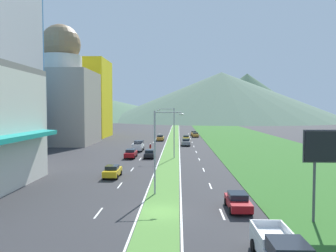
% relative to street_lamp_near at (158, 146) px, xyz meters
% --- Properties ---
extents(ground_plane, '(600.00, 600.00, 0.00)m').
position_rel_street_lamp_near_xyz_m(ground_plane, '(0.50, -5.75, -4.91)').
color(ground_plane, '#2D2D30').
extents(grass_median, '(3.20, 240.00, 0.06)m').
position_rel_street_lamp_near_xyz_m(grass_median, '(0.50, 54.25, -4.88)').
color(grass_median, '#518438').
rests_on(grass_median, ground_plane).
extents(grass_verge_right, '(24.00, 240.00, 0.06)m').
position_rel_street_lamp_near_xyz_m(grass_verge_right, '(21.10, 54.25, -4.88)').
color(grass_verge_right, '#2D6023').
rests_on(grass_verge_right, ground_plane).
extents(lane_dash_left_2, '(0.16, 2.80, 0.01)m').
position_rel_street_lamp_near_xyz_m(lane_dash_left_2, '(-4.60, -6.06, -4.91)').
color(lane_dash_left_2, silver).
rests_on(lane_dash_left_2, ground_plane).
extents(lane_dash_left_3, '(0.16, 2.80, 0.01)m').
position_rel_street_lamp_near_xyz_m(lane_dash_left_3, '(-4.60, 3.78, -4.91)').
color(lane_dash_left_3, silver).
rests_on(lane_dash_left_3, ground_plane).
extents(lane_dash_left_4, '(0.16, 2.80, 0.01)m').
position_rel_street_lamp_near_xyz_m(lane_dash_left_4, '(-4.60, 13.62, -4.91)').
color(lane_dash_left_4, silver).
rests_on(lane_dash_left_4, ground_plane).
extents(lane_dash_left_5, '(0.16, 2.80, 0.01)m').
position_rel_street_lamp_near_xyz_m(lane_dash_left_5, '(-4.60, 23.47, -4.91)').
color(lane_dash_left_5, silver).
rests_on(lane_dash_left_5, ground_plane).
extents(lane_dash_left_6, '(0.16, 2.80, 0.01)m').
position_rel_street_lamp_near_xyz_m(lane_dash_left_6, '(-4.60, 33.31, -4.91)').
color(lane_dash_left_6, silver).
rests_on(lane_dash_left_6, ground_plane).
extents(lane_dash_left_7, '(0.16, 2.80, 0.01)m').
position_rel_street_lamp_near_xyz_m(lane_dash_left_7, '(-4.60, 43.16, -4.91)').
color(lane_dash_left_7, silver).
rests_on(lane_dash_left_7, ground_plane).
extents(lane_dash_left_8, '(0.16, 2.80, 0.01)m').
position_rel_street_lamp_near_xyz_m(lane_dash_left_8, '(-4.60, 53.00, -4.91)').
color(lane_dash_left_8, silver).
rests_on(lane_dash_left_8, ground_plane).
extents(lane_dash_left_9, '(0.16, 2.80, 0.01)m').
position_rel_street_lamp_near_xyz_m(lane_dash_left_9, '(-4.60, 62.85, -4.91)').
color(lane_dash_left_9, silver).
rests_on(lane_dash_left_9, ground_plane).
extents(lane_dash_left_10, '(0.16, 2.80, 0.01)m').
position_rel_street_lamp_near_xyz_m(lane_dash_left_10, '(-4.60, 72.69, -4.91)').
color(lane_dash_left_10, silver).
rests_on(lane_dash_left_10, ground_plane).
extents(lane_dash_left_11, '(0.16, 2.80, 0.01)m').
position_rel_street_lamp_near_xyz_m(lane_dash_left_11, '(-4.60, 82.54, -4.91)').
color(lane_dash_left_11, silver).
rests_on(lane_dash_left_11, ground_plane).
extents(lane_dash_right_2, '(0.16, 2.80, 0.01)m').
position_rel_street_lamp_near_xyz_m(lane_dash_right_2, '(5.60, -6.06, -4.91)').
color(lane_dash_right_2, silver).
rests_on(lane_dash_right_2, ground_plane).
extents(lane_dash_right_3, '(0.16, 2.80, 0.01)m').
position_rel_street_lamp_near_xyz_m(lane_dash_right_3, '(5.60, 3.78, -4.91)').
color(lane_dash_right_3, silver).
rests_on(lane_dash_right_3, ground_plane).
extents(lane_dash_right_4, '(0.16, 2.80, 0.01)m').
position_rel_street_lamp_near_xyz_m(lane_dash_right_4, '(5.60, 13.62, -4.91)').
color(lane_dash_right_4, silver).
rests_on(lane_dash_right_4, ground_plane).
extents(lane_dash_right_5, '(0.16, 2.80, 0.01)m').
position_rel_street_lamp_near_xyz_m(lane_dash_right_5, '(5.60, 23.47, -4.91)').
color(lane_dash_right_5, silver).
rests_on(lane_dash_right_5, ground_plane).
extents(lane_dash_right_6, '(0.16, 2.80, 0.01)m').
position_rel_street_lamp_near_xyz_m(lane_dash_right_6, '(5.60, 33.31, -4.91)').
color(lane_dash_right_6, silver).
rests_on(lane_dash_right_6, ground_plane).
extents(lane_dash_right_7, '(0.16, 2.80, 0.01)m').
position_rel_street_lamp_near_xyz_m(lane_dash_right_7, '(5.60, 43.16, -4.91)').
color(lane_dash_right_7, silver).
rests_on(lane_dash_right_7, ground_plane).
extents(lane_dash_right_8, '(0.16, 2.80, 0.01)m').
position_rel_street_lamp_near_xyz_m(lane_dash_right_8, '(5.60, 53.00, -4.91)').
color(lane_dash_right_8, silver).
rests_on(lane_dash_right_8, ground_plane).
extents(lane_dash_right_9, '(0.16, 2.80, 0.01)m').
position_rel_street_lamp_near_xyz_m(lane_dash_right_9, '(5.60, 62.85, -4.91)').
color(lane_dash_right_9, silver).
rests_on(lane_dash_right_9, ground_plane).
extents(lane_dash_right_10, '(0.16, 2.80, 0.01)m').
position_rel_street_lamp_near_xyz_m(lane_dash_right_10, '(5.60, 72.69, -4.91)').
color(lane_dash_right_10, silver).
rests_on(lane_dash_right_10, ground_plane).
extents(lane_dash_right_11, '(0.16, 2.80, 0.01)m').
position_rel_street_lamp_near_xyz_m(lane_dash_right_11, '(5.60, 82.54, -4.91)').
color(lane_dash_right_11, silver).
rests_on(lane_dash_right_11, ground_plane).
extents(edge_line_median_left, '(0.16, 240.00, 0.01)m').
position_rel_street_lamp_near_xyz_m(edge_line_median_left, '(-1.25, 54.25, -4.91)').
color(edge_line_median_left, silver).
rests_on(edge_line_median_left, ground_plane).
extents(edge_line_median_right, '(0.16, 240.00, 0.01)m').
position_rel_street_lamp_near_xyz_m(edge_line_median_right, '(2.25, 54.25, -4.91)').
color(edge_line_median_right, silver).
rests_on(edge_line_median_right, ground_plane).
extents(domed_building, '(15.87, 15.87, 29.49)m').
position_rel_street_lamp_near_xyz_m(domed_building, '(-27.00, 47.78, 7.18)').
color(domed_building, '#9E9384').
rests_on(domed_building, ground_plane).
extents(midrise_colored, '(15.17, 15.17, 24.01)m').
position_rel_street_lamp_near_xyz_m(midrise_colored, '(-27.78, 69.07, 7.09)').
color(midrise_colored, yellow).
rests_on(midrise_colored, ground_plane).
extents(hill_far_left, '(228.99, 228.99, 25.30)m').
position_rel_street_lamp_near_xyz_m(hill_far_left, '(-95.80, 270.72, 7.74)').
color(hill_far_left, '#47664C').
rests_on(hill_far_left, ground_plane).
extents(hill_far_center, '(189.78, 189.78, 38.81)m').
position_rel_street_lamp_near_xyz_m(hill_far_center, '(36.76, 232.98, 14.49)').
color(hill_far_center, '#516B56').
rests_on(hill_far_center, ground_plane).
extents(hill_far_right, '(120.77, 120.77, 43.53)m').
position_rel_street_lamp_near_xyz_m(hill_far_right, '(68.25, 285.77, 16.85)').
color(hill_far_right, '#47664C').
rests_on(hill_far_right, ground_plane).
extents(street_lamp_near, '(3.05, 0.40, 8.43)m').
position_rel_street_lamp_near_xyz_m(street_lamp_near, '(0.00, 0.00, 0.00)').
color(street_lamp_near, '#99999E').
rests_on(street_lamp_near, ground_plane).
extents(street_lamp_mid, '(3.09, 0.50, 8.82)m').
position_rel_street_lamp_near_xyz_m(street_lamp_mid, '(0.89, 24.50, 0.21)').
color(street_lamp_mid, '#99999E').
rests_on(street_lamp_mid, ground_plane).
extents(car_0, '(1.87, 4.64, 1.50)m').
position_rel_street_lamp_near_xyz_m(car_0, '(4.09, 56.88, -4.15)').
color(car_0, yellow).
rests_on(car_0, ground_plane).
extents(car_1, '(1.99, 4.21, 1.48)m').
position_rel_street_lamp_near_xyz_m(car_1, '(7.11, 75.42, -4.14)').
color(car_1, '#C6842D').
rests_on(car_1, ground_plane).
extents(car_3, '(2.02, 4.19, 1.48)m').
position_rel_street_lamp_near_xyz_m(car_3, '(7.31, 69.11, -4.14)').
color(car_3, '#C6842D').
rests_on(car_3, ground_plane).
extents(car_4, '(1.90, 4.17, 1.53)m').
position_rel_street_lamp_near_xyz_m(car_4, '(-6.32, 8.12, -4.13)').
color(car_4, yellow).
rests_on(car_4, ground_plane).
extents(car_5, '(2.04, 4.53, 1.60)m').
position_rel_street_lamp_near_xyz_m(car_5, '(3.79, 44.92, -4.10)').
color(car_5, slate).
rests_on(car_5, ground_plane).
extents(car_6, '(1.93, 4.76, 1.56)m').
position_rel_street_lamp_near_xyz_m(car_6, '(-6.45, 24.85, -4.12)').
color(car_6, maroon).
rests_on(car_6, ground_plane).
extents(car_7, '(1.97, 4.56, 1.59)m').
position_rel_street_lamp_near_xyz_m(car_7, '(-2.97, 56.83, -4.10)').
color(car_7, '#C6842D').
rests_on(car_7, ground_plane).
extents(car_8, '(1.89, 4.21, 1.45)m').
position_rel_street_lamp_near_xyz_m(car_8, '(7.09, -4.85, -4.17)').
color(car_8, maroon).
rests_on(car_8, ground_plane).
extents(car_9, '(1.88, 4.19, 1.45)m').
position_rel_street_lamp_near_xyz_m(car_9, '(-3.09, 24.91, -4.17)').
color(car_9, black).
rests_on(car_9, ground_plane).
extents(pickup_truck_0, '(2.18, 5.40, 2.00)m').
position_rel_street_lamp_near_xyz_m(pickup_truck_0, '(7.49, -15.11, -3.93)').
color(pickup_truck_0, silver).
rests_on(pickup_truck_0, ground_plane).
extents(pickup_truck_1, '(2.18, 5.40, 2.00)m').
position_rel_street_lamp_near_xyz_m(pickup_truck_1, '(-6.35, 34.67, -3.93)').
color(pickup_truck_1, silver).
rests_on(pickup_truck_1, ground_plane).
extents(motorcycle_rider, '(0.36, 2.00, 1.80)m').
position_rel_street_lamp_near_xyz_m(motorcycle_rider, '(-3.62, 32.45, -4.17)').
color(motorcycle_rider, black).
rests_on(motorcycle_rider, ground_plane).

